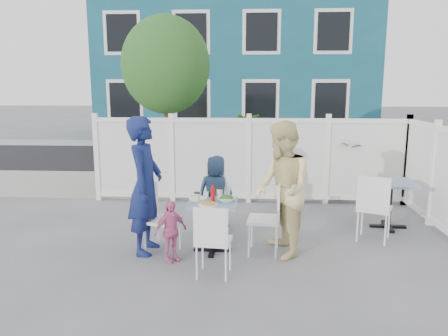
# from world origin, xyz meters

# --- Properties ---
(ground) EXTENTS (80.00, 80.00, 0.00)m
(ground) POSITION_xyz_m (0.00, 0.00, 0.00)
(ground) COLOR slate
(near_sidewalk) EXTENTS (24.00, 2.60, 0.01)m
(near_sidewalk) POSITION_xyz_m (0.00, 3.80, 0.01)
(near_sidewalk) COLOR gray
(near_sidewalk) RESTS_ON ground
(street) EXTENTS (24.00, 5.00, 0.01)m
(street) POSITION_xyz_m (0.00, 7.50, 0.00)
(street) COLOR black
(street) RESTS_ON ground
(far_sidewalk) EXTENTS (24.00, 1.60, 0.01)m
(far_sidewalk) POSITION_xyz_m (0.00, 10.60, 0.01)
(far_sidewalk) COLOR gray
(far_sidewalk) RESTS_ON ground
(building) EXTENTS (11.00, 6.00, 6.00)m
(building) POSITION_xyz_m (-0.50, 14.00, 3.00)
(building) COLOR #144E5F
(building) RESTS_ON ground
(fence_back) EXTENTS (5.86, 0.08, 1.60)m
(fence_back) POSITION_xyz_m (0.10, 2.40, 0.78)
(fence_back) COLOR white
(fence_back) RESTS_ON ground
(tree) EXTENTS (1.80, 1.62, 3.59)m
(tree) POSITION_xyz_m (-1.60, 3.30, 2.59)
(tree) COLOR #382316
(tree) RESTS_ON ground
(utility_cabinet) EXTENTS (0.71, 0.55, 1.22)m
(utility_cabinet) POSITION_xyz_m (-2.36, 4.00, 0.61)
(utility_cabinet) COLOR gold
(utility_cabinet) RESTS_ON ground
(potted_shrub_a) EXTENTS (1.27, 1.27, 1.66)m
(potted_shrub_a) POSITION_xyz_m (-0.06, 3.10, 0.83)
(potted_shrub_a) COLOR #24511C
(potted_shrub_a) RESTS_ON ground
(potted_shrub_b) EXTENTS (1.72, 1.79, 1.54)m
(potted_shrub_b) POSITION_xyz_m (1.91, 3.00, 0.77)
(potted_shrub_b) COLOR #24511C
(potted_shrub_b) RESTS_ON ground
(main_table) EXTENTS (0.65, 0.65, 0.68)m
(main_table) POSITION_xyz_m (-0.37, -0.12, 0.53)
(main_table) COLOR slate
(main_table) RESTS_ON ground
(spare_table) EXTENTS (0.75, 0.75, 0.74)m
(spare_table) POSITION_xyz_m (2.30, 1.02, 0.58)
(spare_table) COLOR slate
(spare_table) RESTS_ON ground
(chair_left) EXTENTS (0.50, 0.51, 0.90)m
(chair_left) POSITION_xyz_m (-1.10, -0.16, 0.53)
(chair_left) COLOR white
(chair_left) RESTS_ON ground
(chair_right) EXTENTS (0.46, 0.47, 0.95)m
(chair_right) POSITION_xyz_m (0.40, -0.15, 0.55)
(chair_right) COLOR white
(chair_right) RESTS_ON ground
(chair_back) EXTENTS (0.50, 0.49, 0.87)m
(chair_back) POSITION_xyz_m (-0.39, 0.68, 0.51)
(chair_back) COLOR white
(chair_back) RESTS_ON ground
(chair_near) EXTENTS (0.43, 0.42, 0.87)m
(chair_near) POSITION_xyz_m (-0.30, -0.94, 0.50)
(chair_near) COLOR white
(chair_near) RESTS_ON ground
(chair_spare) EXTENTS (0.57, 0.57, 0.97)m
(chair_spare) POSITION_xyz_m (1.87, 0.36, 0.56)
(chair_spare) COLOR white
(chair_spare) RESTS_ON ground
(man) EXTENTS (0.47, 0.68, 1.82)m
(man) POSITION_xyz_m (-1.24, -0.18, 0.91)
(man) COLOR navy
(man) RESTS_ON ground
(woman) EXTENTS (0.84, 0.98, 1.77)m
(woman) POSITION_xyz_m (0.54, -0.19, 0.88)
(woman) COLOR #EAC348
(woman) RESTS_ON ground
(boy) EXTENTS (0.62, 0.46, 1.16)m
(boy) POSITION_xyz_m (-0.39, 0.78, 0.58)
(boy) COLOR navy
(boy) RESTS_ON ground
(toddler) EXTENTS (0.47, 0.45, 0.79)m
(toddler) POSITION_xyz_m (-0.87, -0.49, 0.40)
(toddler) COLOR pink
(toddler) RESTS_ON ground
(plate_main) EXTENTS (0.25, 0.25, 0.02)m
(plate_main) POSITION_xyz_m (-0.41, -0.28, 0.69)
(plate_main) COLOR white
(plate_main) RESTS_ON main_table
(plate_side) EXTENTS (0.24, 0.24, 0.02)m
(plate_side) POSITION_xyz_m (-0.57, 0.01, 0.69)
(plate_side) COLOR white
(plate_side) RESTS_ON main_table
(salad_bowl) EXTENTS (0.24, 0.24, 0.06)m
(salad_bowl) POSITION_xyz_m (-0.18, -0.08, 0.71)
(salad_bowl) COLOR white
(salad_bowl) RESTS_ON main_table
(coffee_cup_a) EXTENTS (0.08, 0.08, 0.12)m
(coffee_cup_a) POSITION_xyz_m (-0.57, -0.14, 0.74)
(coffee_cup_a) COLOR beige
(coffee_cup_a) RESTS_ON main_table
(coffee_cup_b) EXTENTS (0.08, 0.08, 0.12)m
(coffee_cup_b) POSITION_xyz_m (-0.29, 0.13, 0.74)
(coffee_cup_b) COLOR beige
(coffee_cup_b) RESTS_ON main_table
(ketchup_bottle) EXTENTS (0.06, 0.06, 0.18)m
(ketchup_bottle) POSITION_xyz_m (-0.36, -0.08, 0.77)
(ketchup_bottle) COLOR #BC0A0B
(ketchup_bottle) RESTS_ON main_table
(salt_shaker) EXTENTS (0.03, 0.03, 0.08)m
(salt_shaker) POSITION_xyz_m (-0.46, 0.14, 0.72)
(salt_shaker) COLOR white
(salt_shaker) RESTS_ON main_table
(pepper_shaker) EXTENTS (0.03, 0.03, 0.07)m
(pepper_shaker) POSITION_xyz_m (-0.43, 0.14, 0.72)
(pepper_shaker) COLOR black
(pepper_shaker) RESTS_ON main_table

